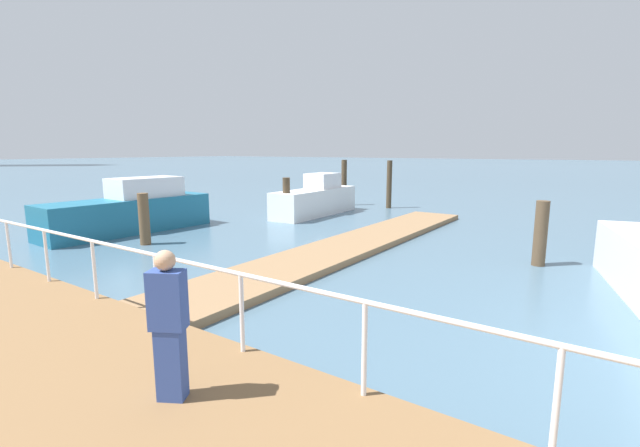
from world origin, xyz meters
TOP-DOWN VIEW (x-y plane):
  - ground_plane at (0.00, 20.00)m, footprint 300.00×300.00m
  - floating_dock at (4.27, 8.36)m, footprint 15.54×2.00m
  - boardwalk_railing at (-3.15, 6.49)m, footprint 0.06×23.51m
  - dock_piling_0 at (1.07, 14.11)m, footprint 0.33×0.33m
  - dock_piling_1 at (7.29, 13.27)m, footprint 0.31×0.31m
  - dock_piling_2 at (13.34, 14.08)m, footprint 0.30×0.30m
  - dock_piling_3 at (5.44, 3.24)m, footprint 0.33×0.33m
  - dock_piling_4 at (13.65, 11.51)m, footprint 0.27×0.27m
  - moored_boat_0 at (9.57, 13.33)m, footprint 5.41×1.63m
  - moored_boat_2 at (2.15, 16.54)m, footprint 6.13×1.95m
  - pedestrian_0 at (-4.35, 5.43)m, footprint 0.37×0.42m

SIDE VIEW (x-z plane):
  - ground_plane at x=0.00m, z-range 0.00..0.00m
  - floating_dock at x=4.27m, z-range 0.00..0.18m
  - moored_boat_0 at x=9.57m, z-range -0.23..1.69m
  - moored_boat_2 at x=2.15m, z-range -0.21..1.79m
  - dock_piling_0 at x=1.07m, z-range 0.00..1.67m
  - dock_piling_3 at x=5.44m, z-range 0.00..1.72m
  - dock_piling_1 at x=7.29m, z-range 0.00..1.87m
  - pedestrian_0 at x=-4.35m, z-range 0.42..2.04m
  - dock_piling_4 at x=13.65m, z-range 0.00..2.49m
  - dock_piling_2 at x=13.34m, z-range 0.00..2.49m
  - boardwalk_railing at x=-3.15m, z-range 0.71..1.79m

